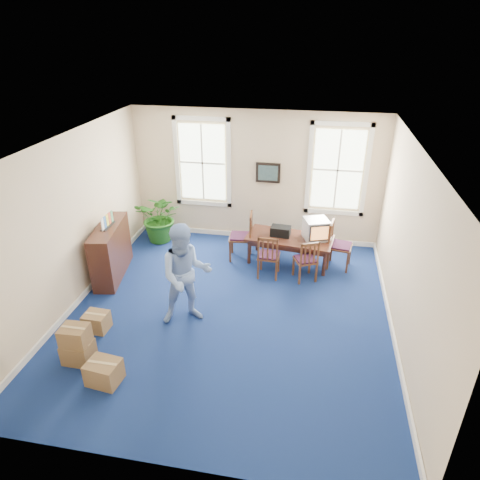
% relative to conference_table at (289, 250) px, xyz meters
% --- Properties ---
extents(floor, '(6.50, 6.50, 0.00)m').
position_rel_conference_table_xyz_m(floor, '(-0.96, -2.11, -0.32)').
color(floor, navy).
rests_on(floor, ground).
extents(ceiling, '(6.50, 6.50, 0.00)m').
position_rel_conference_table_xyz_m(ceiling, '(-0.96, -2.11, 2.88)').
color(ceiling, white).
rests_on(ceiling, ground).
extents(wall_back, '(6.50, 0.00, 6.50)m').
position_rel_conference_table_xyz_m(wall_back, '(-0.96, 1.14, 1.28)').
color(wall_back, beige).
rests_on(wall_back, ground).
extents(wall_front, '(6.50, 0.00, 6.50)m').
position_rel_conference_table_xyz_m(wall_front, '(-0.96, -5.36, 1.28)').
color(wall_front, beige).
rests_on(wall_front, ground).
extents(wall_left, '(0.00, 6.50, 6.50)m').
position_rel_conference_table_xyz_m(wall_left, '(-3.96, -2.11, 1.28)').
color(wall_left, beige).
rests_on(wall_left, ground).
extents(wall_right, '(0.00, 6.50, 6.50)m').
position_rel_conference_table_xyz_m(wall_right, '(2.04, -2.11, 1.28)').
color(wall_right, beige).
rests_on(wall_right, ground).
extents(baseboard_back, '(6.00, 0.04, 0.12)m').
position_rel_conference_table_xyz_m(baseboard_back, '(-0.96, 1.11, -0.26)').
color(baseboard_back, white).
rests_on(baseboard_back, ground).
extents(baseboard_left, '(0.04, 6.50, 0.12)m').
position_rel_conference_table_xyz_m(baseboard_left, '(-3.93, -2.11, -0.26)').
color(baseboard_left, white).
rests_on(baseboard_left, ground).
extents(baseboard_right, '(0.04, 6.50, 0.12)m').
position_rel_conference_table_xyz_m(baseboard_right, '(2.01, -2.11, -0.26)').
color(baseboard_right, white).
rests_on(baseboard_right, ground).
extents(window_left, '(1.40, 0.12, 2.20)m').
position_rel_conference_table_xyz_m(window_left, '(-2.26, 1.12, 1.58)').
color(window_left, white).
rests_on(window_left, ground).
extents(window_right, '(1.40, 0.12, 2.20)m').
position_rel_conference_table_xyz_m(window_right, '(0.94, 1.12, 1.58)').
color(window_right, white).
rests_on(window_right, ground).
extents(wall_picture, '(0.58, 0.06, 0.48)m').
position_rel_conference_table_xyz_m(wall_picture, '(-0.66, 1.09, 1.43)').
color(wall_picture, black).
rests_on(wall_picture, ground).
extents(conference_table, '(2.00, 1.12, 0.65)m').
position_rel_conference_table_xyz_m(conference_table, '(0.00, 0.00, 0.00)').
color(conference_table, '#432117').
rests_on(conference_table, ground).
extents(crt_tv, '(0.66, 0.68, 0.45)m').
position_rel_conference_table_xyz_m(crt_tv, '(0.56, 0.04, 0.55)').
color(crt_tv, '#B7B7BC').
rests_on(crt_tv, conference_table).
extents(game_console, '(0.22, 0.24, 0.05)m').
position_rel_conference_table_xyz_m(game_console, '(0.82, 0.00, 0.35)').
color(game_console, white).
rests_on(game_console, conference_table).
extents(equipment_bag, '(0.45, 0.32, 0.22)m').
position_rel_conference_table_xyz_m(equipment_bag, '(-0.22, 0.04, 0.43)').
color(equipment_bag, black).
rests_on(equipment_bag, conference_table).
extents(chair_near_left, '(0.46, 0.46, 1.00)m').
position_rel_conference_table_xyz_m(chair_near_left, '(-0.39, -0.65, 0.18)').
color(chair_near_left, brown).
rests_on(chair_near_left, ground).
extents(chair_near_right, '(0.57, 0.57, 0.96)m').
position_rel_conference_table_xyz_m(chair_near_right, '(0.39, -0.65, 0.16)').
color(chair_near_right, brown).
rests_on(chair_near_right, ground).
extents(chair_end_left, '(0.55, 0.55, 1.13)m').
position_rel_conference_table_xyz_m(chair_end_left, '(-1.12, 0.00, 0.24)').
color(chair_end_left, brown).
rests_on(chair_end_left, ground).
extents(chair_end_right, '(0.56, 0.56, 1.08)m').
position_rel_conference_table_xyz_m(chair_end_right, '(1.12, 0.00, 0.22)').
color(chair_end_right, brown).
rests_on(chair_end_right, ground).
extents(man, '(1.14, 1.03, 1.92)m').
position_rel_conference_table_xyz_m(man, '(-1.66, -2.45, 0.64)').
color(man, '#82A4DD').
rests_on(man, ground).
extents(credenza, '(0.70, 1.62, 1.23)m').
position_rel_conference_table_xyz_m(credenza, '(-3.71, -1.22, 0.29)').
color(credenza, '#432117').
rests_on(credenza, ground).
extents(brochure_rack, '(0.33, 0.63, 0.28)m').
position_rel_conference_table_xyz_m(brochure_rack, '(-3.68, -1.22, 1.04)').
color(brochure_rack, '#99999E').
rests_on(brochure_rack, credenza).
extents(potted_plant, '(1.16, 1.02, 1.27)m').
position_rel_conference_table_xyz_m(potted_plant, '(-3.22, 0.54, 0.31)').
color(potted_plant, '#1D5615').
rests_on(potted_plant, ground).
extents(cardboard_boxes, '(1.28, 1.28, 0.70)m').
position_rel_conference_table_xyz_m(cardboard_boxes, '(-2.91, -3.74, 0.03)').
color(cardboard_boxes, olive).
rests_on(cardboard_boxes, ground).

